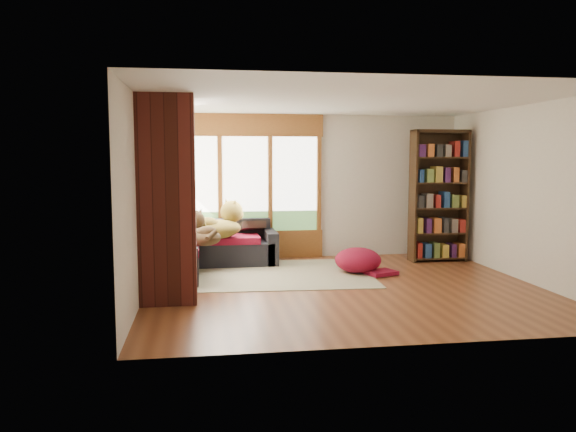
{
  "coord_description": "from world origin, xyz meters",
  "views": [
    {
      "loc": [
        -1.96,
        -7.59,
        1.83
      ],
      "look_at": [
        -0.69,
        0.72,
        0.95
      ],
      "focal_mm": 35.0,
      "sensor_mm": 36.0,
      "label": 1
    }
  ],
  "objects_px": {
    "brick_chimney": "(168,199)",
    "sectional_sofa": "(204,250)",
    "dog_tan": "(220,220)",
    "bookshelf": "(439,196)",
    "dog_brindle": "(200,228)",
    "area_rug": "(274,274)",
    "pouf": "(358,259)"
  },
  "relations": [
    {
      "from": "brick_chimney",
      "to": "sectional_sofa",
      "type": "height_order",
      "value": "brick_chimney"
    },
    {
      "from": "dog_brindle",
      "to": "pouf",
      "type": "bearing_deg",
      "value": -113.69
    },
    {
      "from": "bookshelf",
      "to": "pouf",
      "type": "xyz_separation_m",
      "value": [
        -1.67,
        -0.76,
        -0.94
      ]
    },
    {
      "from": "area_rug",
      "to": "pouf",
      "type": "bearing_deg",
      "value": -2.84
    },
    {
      "from": "dog_brindle",
      "to": "area_rug",
      "type": "bearing_deg",
      "value": -110.56
    },
    {
      "from": "sectional_sofa",
      "to": "pouf",
      "type": "xyz_separation_m",
      "value": [
        2.43,
        -0.74,
        -0.09
      ]
    },
    {
      "from": "bookshelf",
      "to": "dog_tan",
      "type": "xyz_separation_m",
      "value": [
        -3.82,
        -0.09,
        -0.35
      ]
    },
    {
      "from": "area_rug",
      "to": "dog_brindle",
      "type": "relative_size",
      "value": 3.25
    },
    {
      "from": "sectional_sofa",
      "to": "pouf",
      "type": "bearing_deg",
      "value": -14.22
    },
    {
      "from": "bookshelf",
      "to": "pouf",
      "type": "bearing_deg",
      "value": -155.4
    },
    {
      "from": "area_rug",
      "to": "pouf",
      "type": "xyz_separation_m",
      "value": [
        1.35,
        -0.07,
        0.2
      ]
    },
    {
      "from": "bookshelf",
      "to": "dog_brindle",
      "type": "distance_m",
      "value": 4.23
    },
    {
      "from": "brick_chimney",
      "to": "dog_tan",
      "type": "distance_m",
      "value": 2.16
    },
    {
      "from": "dog_tan",
      "to": "dog_brindle",
      "type": "relative_size",
      "value": 1.19
    },
    {
      "from": "bookshelf",
      "to": "sectional_sofa",
      "type": "bearing_deg",
      "value": -179.67
    },
    {
      "from": "bookshelf",
      "to": "dog_tan",
      "type": "bearing_deg",
      "value": -178.63
    },
    {
      "from": "sectional_sofa",
      "to": "pouf",
      "type": "relative_size",
      "value": 2.98
    },
    {
      "from": "sectional_sofa",
      "to": "dog_tan",
      "type": "height_order",
      "value": "dog_tan"
    },
    {
      "from": "area_rug",
      "to": "bookshelf",
      "type": "distance_m",
      "value": 3.3
    },
    {
      "from": "brick_chimney",
      "to": "dog_tan",
      "type": "xyz_separation_m",
      "value": [
        0.72,
        1.98,
        -0.49
      ]
    },
    {
      "from": "area_rug",
      "to": "dog_brindle",
      "type": "bearing_deg",
      "value": -177.09
    },
    {
      "from": "area_rug",
      "to": "dog_brindle",
      "type": "xyz_separation_m",
      "value": [
        -1.13,
        -0.06,
        0.76
      ]
    },
    {
      "from": "area_rug",
      "to": "dog_tan",
      "type": "bearing_deg",
      "value": 143.17
    },
    {
      "from": "dog_brindle",
      "to": "dog_tan",
      "type": "bearing_deg",
      "value": -49.41
    },
    {
      "from": "sectional_sofa",
      "to": "dog_tan",
      "type": "xyz_separation_m",
      "value": [
        0.27,
        -0.07,
        0.5
      ]
    },
    {
      "from": "brick_chimney",
      "to": "dog_brindle",
      "type": "xyz_separation_m",
      "value": [
        0.4,
        1.32,
        -0.54
      ]
    },
    {
      "from": "area_rug",
      "to": "pouf",
      "type": "height_order",
      "value": "pouf"
    },
    {
      "from": "pouf",
      "to": "dog_tan",
      "type": "xyz_separation_m",
      "value": [
        -2.15,
        0.67,
        0.6
      ]
    },
    {
      "from": "pouf",
      "to": "sectional_sofa",
      "type": "bearing_deg",
      "value": 163.07
    },
    {
      "from": "brick_chimney",
      "to": "pouf",
      "type": "relative_size",
      "value": 3.53
    },
    {
      "from": "brick_chimney",
      "to": "sectional_sofa",
      "type": "bearing_deg",
      "value": 77.71
    },
    {
      "from": "brick_chimney",
      "to": "pouf",
      "type": "distance_m",
      "value": 3.34
    }
  ]
}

